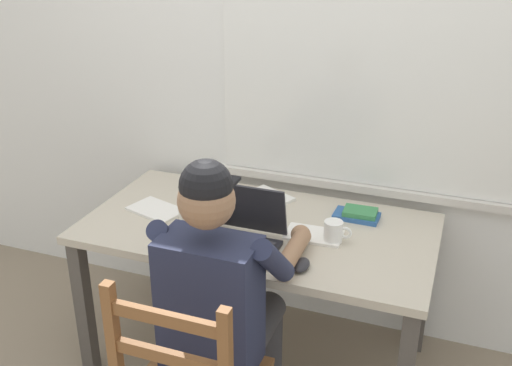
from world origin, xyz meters
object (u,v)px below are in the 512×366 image
object	(u,v)px
laptop	(240,232)
seated_person	(222,292)
coffee_mug_white	(188,217)
book_stack_main	(358,214)
computer_mouse	(301,265)
coffee_mug_dark	(219,204)
coffee_mug_spare	(334,232)
desk	(258,243)

from	to	relation	value
laptop	seated_person	bearing A→B (deg)	-81.37
coffee_mug_white	book_stack_main	bearing A→B (deg)	27.11
computer_mouse	book_stack_main	distance (m)	0.50
laptop	coffee_mug_white	distance (m)	0.26
computer_mouse	book_stack_main	world-z (taller)	book_stack_main
seated_person	laptop	xyz separation A→B (m)	(-0.04, 0.29, 0.10)
coffee_mug_dark	coffee_mug_spare	distance (m)	0.54
laptop	coffee_mug_white	world-z (taller)	laptop
seated_person	coffee_mug_dark	bearing A→B (deg)	114.33
computer_mouse	desk	bearing A→B (deg)	134.95
seated_person	coffee_mug_dark	world-z (taller)	seated_person
desk	laptop	bearing A→B (deg)	-94.24
laptop	coffee_mug_dark	bearing A→B (deg)	130.15
desk	computer_mouse	world-z (taller)	computer_mouse
laptop	coffee_mug_white	size ratio (longest dim) A/B	2.93
computer_mouse	coffee_mug_white	xyz separation A→B (m)	(-0.54, 0.15, 0.03)
coffee_mug_white	book_stack_main	world-z (taller)	coffee_mug_white
desk	coffee_mug_white	world-z (taller)	coffee_mug_white
laptop	coffee_mug_white	xyz separation A→B (m)	(-0.26, 0.05, -0.00)
seated_person	book_stack_main	xyz separation A→B (m)	(0.36, 0.68, 0.06)
coffee_mug_white	laptop	bearing A→B (deg)	-11.93
book_stack_main	seated_person	bearing A→B (deg)	-117.92
seated_person	laptop	distance (m)	0.30
coffee_mug_white	coffee_mug_dark	distance (m)	0.18
coffee_mug_dark	book_stack_main	bearing A→B (deg)	16.35
coffee_mug_dark	coffee_mug_spare	world-z (taller)	coffee_mug_dark
coffee_mug_spare	computer_mouse	bearing A→B (deg)	-104.85
desk	book_stack_main	xyz separation A→B (m)	(0.39, 0.21, 0.11)
laptop	computer_mouse	distance (m)	0.30
desk	seated_person	size ratio (longest dim) A/B	1.22
desk	seated_person	bearing A→B (deg)	-86.28
book_stack_main	coffee_mug_dark	bearing A→B (deg)	-163.65
laptop	coffee_mug_dark	world-z (taller)	laptop
computer_mouse	coffee_mug_spare	world-z (taller)	coffee_mug_spare
laptop	computer_mouse	xyz separation A→B (m)	(0.29, -0.10, -0.04)
seated_person	coffee_mug_spare	world-z (taller)	seated_person
seated_person	computer_mouse	bearing A→B (deg)	38.08
laptop	book_stack_main	size ratio (longest dim) A/B	1.66
computer_mouse	coffee_mug_white	distance (m)	0.56
coffee_mug_dark	coffee_mug_spare	size ratio (longest dim) A/B	1.09
laptop	coffee_mug_dark	xyz separation A→B (m)	(-0.18, 0.22, -0.00)
coffee_mug_dark	book_stack_main	xyz separation A→B (m)	(0.59, 0.17, -0.03)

